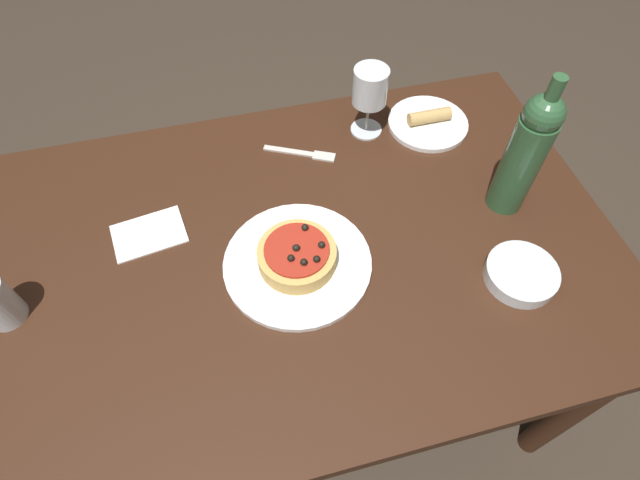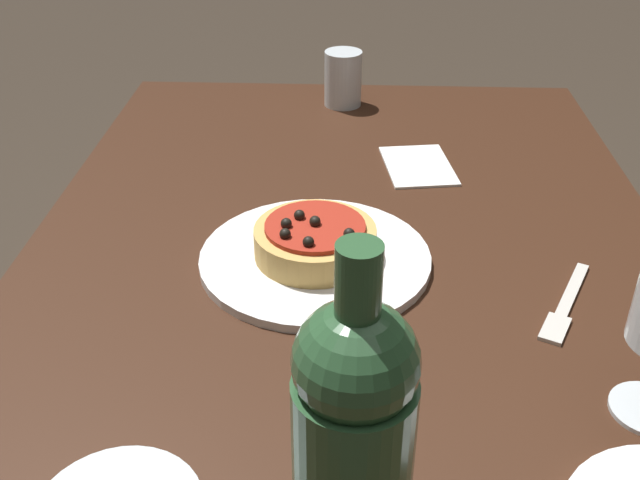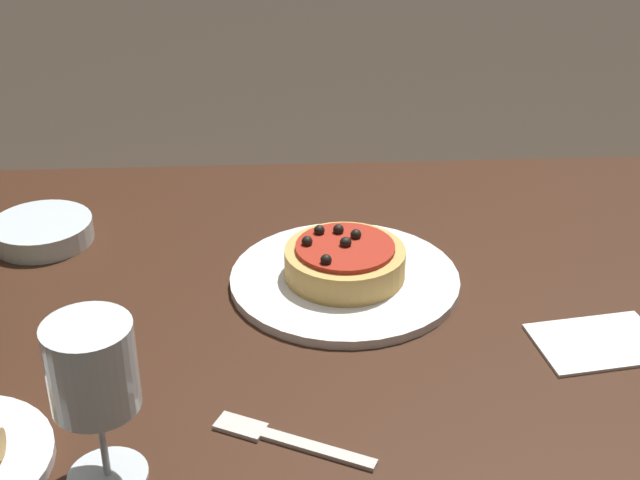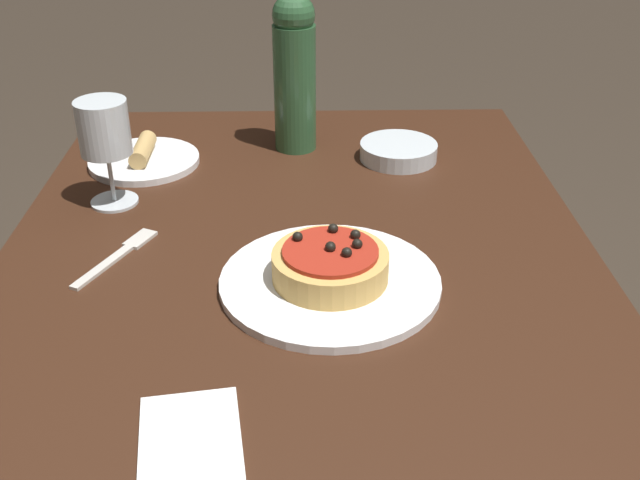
% 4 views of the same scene
% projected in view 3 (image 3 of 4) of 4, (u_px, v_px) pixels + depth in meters
% --- Properties ---
extents(dining_table, '(1.32, 0.86, 0.73)m').
position_uv_depth(dining_table, '(341.00, 361.00, 1.15)').
color(dining_table, '#381E11').
rests_on(dining_table, ground_plane).
extents(dinner_plate, '(0.29, 0.29, 0.01)m').
position_uv_depth(dinner_plate, '(345.00, 280.00, 1.14)').
color(dinner_plate, white).
rests_on(dinner_plate, dining_table).
extents(pizza, '(0.15, 0.15, 0.06)m').
position_uv_depth(pizza, '(345.00, 261.00, 1.13)').
color(pizza, tan).
rests_on(pizza, dinner_plate).
extents(wine_glass, '(0.08, 0.08, 0.17)m').
position_uv_depth(wine_glass, '(93.00, 373.00, 0.78)').
color(wine_glass, silver).
rests_on(wine_glass, dining_table).
extents(side_bowl, '(0.14, 0.14, 0.03)m').
position_uv_depth(side_bowl, '(42.00, 231.00, 1.24)').
color(side_bowl, silver).
rests_on(side_bowl, dining_table).
extents(fork, '(0.16, 0.09, 0.00)m').
position_uv_depth(fork, '(283.00, 439.00, 0.88)').
color(fork, beige).
rests_on(fork, dining_table).
extents(paper_napkin, '(0.16, 0.12, 0.00)m').
position_uv_depth(paper_napkin, '(599.00, 343.00, 1.03)').
color(paper_napkin, white).
rests_on(paper_napkin, dining_table).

